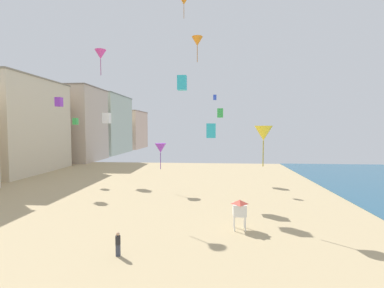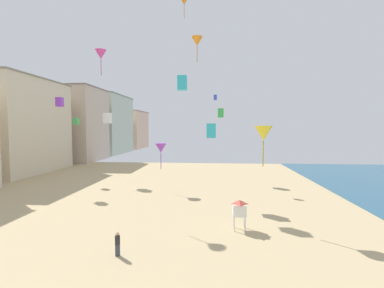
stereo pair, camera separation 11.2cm
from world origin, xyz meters
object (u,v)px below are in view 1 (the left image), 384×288
Objects in this scene: kite_white_box at (107,118)px; kite_magenta_delta at (101,54)px; kite_orange_delta at (197,41)px; kite_green_box at (75,121)px; kite_flyer at (118,243)px; kite_orange_delta_2 at (184,1)px; lifeguard_stand at (240,208)px; kite_yellow_delta at (263,133)px; kite_purple_box at (59,102)px; kite_green_box_2 at (220,113)px; kite_blue_box at (215,97)px; kite_cyan_box at (211,131)px; kite_purple_delta at (160,148)px; kite_cyan_box_2 at (182,83)px.

kite_magenta_delta is (4.35, -12.37, 6.77)m from kite_white_box.
kite_orange_delta reaches higher than kite_green_box.
kite_orange_delta_2 is at bearing -121.40° from kite_flyer.
kite_yellow_delta is (2.18, 1.63, 6.30)m from lifeguard_stand.
kite_orange_delta_2 is (-2.30, 11.28, 8.34)m from kite_orange_delta.
kite_purple_box is 0.86× the size of kite_green_box_2.
kite_green_box is (-22.58, 1.04, -3.56)m from kite_blue_box.
kite_blue_box is at bearing -126.86° from kite_flyer.
lifeguard_stand is 1.02× the size of kite_orange_delta_2.
kite_orange_delta_2 is (-3.35, 2.02, 15.62)m from kite_cyan_box.
kite_white_box is (-15.87, 20.61, -5.38)m from kite_orange_delta.
lifeguard_stand is 11.11m from kite_cyan_box.
kite_purple_delta is (-5.85, 14.16, -9.69)m from kite_orange_delta.
kite_purple_box is at bearing 175.97° from kite_purple_delta.
kite_cyan_box_2 is 9.79m from kite_magenta_delta.
kite_flyer is at bearing -146.36° from kite_yellow_delta.
kite_purple_delta is 1.23× the size of kite_magenta_delta.
kite_cyan_box is 8.48m from kite_yellow_delta.
kite_purple_delta is at bearing 46.22° from kite_magenta_delta.
kite_orange_delta_2 is 18.50m from kite_green_box_2.
kite_green_box_2 reaches higher than kite_purple_delta.
kite_white_box reaches higher than kite_green_box.
kite_purple_box reaches higher than kite_flyer.
kite_orange_delta is at bearing -78.47° from kite_orange_delta_2.
kite_flyer is 2.12× the size of kite_blue_box.
kite_purple_box is at bearing 164.70° from kite_cyan_box.
kite_orange_delta_2 reaches higher than kite_flyer.
kite_green_box is 5.23m from kite_white_box.
kite_green_box_2 is (2.42, 23.76, -4.46)m from kite_orange_delta.
kite_green_box reaches higher than kite_yellow_delta.
kite_flyer is 31.35m from kite_green_box.
kite_white_box is at bearing 140.13° from kite_cyan_box_2.
kite_white_box is at bearing 127.60° from kite_orange_delta.
kite_purple_delta is at bearing -4.03° from kite_purple_box.
kite_green_box is 0.31× the size of kite_purple_delta.
kite_cyan_box is at bearing -95.41° from kite_green_box_2.
kite_flyer is at bearing -63.82° from kite_magenta_delta.
kite_flyer is 1.09× the size of kite_green_box_2.
kite_yellow_delta is 2.40× the size of kite_green_box_2.
kite_purple_delta reaches higher than lifeguard_stand.
kite_white_box is 1.12× the size of kite_green_box_2.
kite_cyan_box_2 is (2.71, 14.26, 12.89)m from kite_flyer.
kite_green_box is 5.92m from kite_purple_box.
kite_yellow_delta is at bearing -168.25° from kite_flyer.
kite_green_box is 0.72× the size of kite_green_box_2.
kite_magenta_delta is 1.91× the size of kite_green_box_2.
kite_white_box is (-19.43, 20.04, 8.36)m from lifeguard_stand.
kite_green_box is 17.15m from kite_magenta_delta.
kite_white_box is 14.75m from kite_magenta_delta.
kite_cyan_box is at bearing 96.05° from lifeguard_stand.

